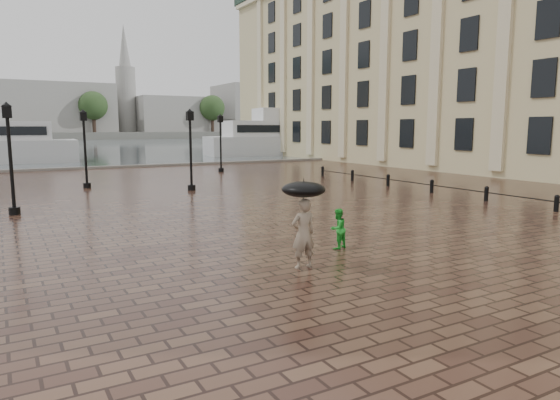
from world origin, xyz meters
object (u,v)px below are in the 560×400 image
street_lamps (93,148)px  ferry_far (300,136)px  child_pedestrian (338,229)px  adult_pedestrian (303,234)px

street_lamps → ferry_far: ferry_far is taller
child_pedestrian → ferry_far: bearing=-136.0°
child_pedestrian → ferry_far: ferry_far is taller
street_lamps → adult_pedestrian: street_lamps is taller
street_lamps → ferry_far: 38.79m
child_pedestrian → adult_pedestrian: bearing=16.6°
street_lamps → adult_pedestrian: bearing=-85.0°
ferry_far → child_pedestrian: bearing=-112.6°
street_lamps → adult_pedestrian: (1.74, -20.04, -1.43)m
adult_pedestrian → ferry_far: size_ratio=0.07×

